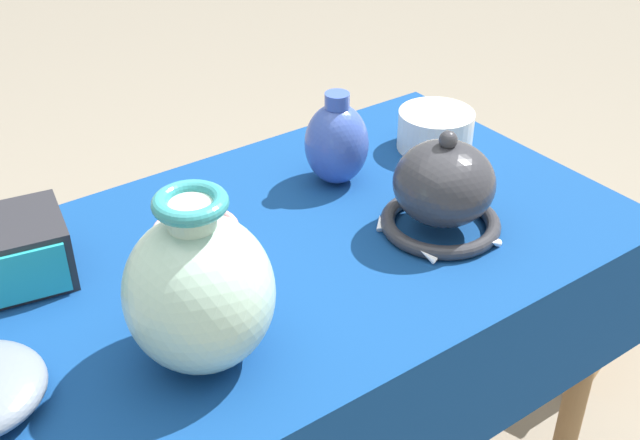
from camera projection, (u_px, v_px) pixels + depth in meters
name	position (u px, v px, depth m)	size (l,w,h in m)	color
display_table	(265.00, 305.00, 1.18)	(1.13, 0.60, 0.68)	olive
vase_tall_bulbous	(199.00, 290.00, 0.92)	(0.18, 0.18, 0.23)	#A8CCB7
vase_dome_bell	(443.00, 191.00, 1.17)	(0.19, 0.19, 0.16)	#2D2D33
mosaic_tile_box	(3.00, 254.00, 1.07)	(0.19, 0.16, 0.09)	#232328
cup_wide_rose	(197.00, 246.00, 1.10)	(0.12, 0.12, 0.07)	#D19399
pot_squat_ivory	(435.00, 130.00, 1.41)	(0.13, 0.13, 0.07)	white
jar_round_cobalt	(337.00, 143.00, 1.29)	(0.10, 0.10, 0.16)	#3851A8
wooden_crate	(560.00, 291.00, 1.95)	(0.39, 0.38, 0.27)	#A37A4C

